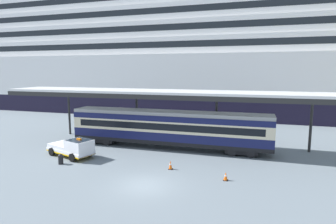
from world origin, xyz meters
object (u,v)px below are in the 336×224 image
Objects in this scene: train_carriage at (168,127)px; traffic_cone_near at (226,176)px; traffic_cone_mid at (170,165)px; cruise_ship at (248,53)px; service_truck at (73,147)px; quay_bollard at (61,159)px.

train_carriage is 32.45× the size of traffic_cone_near.
traffic_cone_mid is at bearing -71.23° from train_carriage.
train_carriage is (-7.35, -33.06, -9.81)m from cruise_ship.
service_truck is 10.21m from traffic_cone_mid.
traffic_cone_mid is at bearing 166.36° from traffic_cone_near.
service_truck is (-7.95, -5.96, -1.32)m from train_carriage.
traffic_cone_near is at bearing 1.68° from quay_bollard.
traffic_cone_mid is (-5.12, -39.62, -11.73)m from cruise_ship.
service_truck is at bearing -111.40° from cruise_ship.
cruise_ship is at bearing 89.59° from traffic_cone_near.
train_carriage is 7.18m from traffic_cone_mid.
traffic_cone_mid is at bearing -97.36° from cruise_ship.
service_truck reaches higher than quay_bollard.
service_truck is 15.12m from traffic_cone_near.
train_carriage is at bearing 36.84° from service_truck.
cruise_ship is 42.46m from traffic_cone_near.
quay_bollard is at bearing -85.61° from service_truck.
quay_bollard reaches higher than traffic_cone_near.
train_carriage is 10.65m from traffic_cone_near.
quay_bollard is (-14.84, -0.44, 0.18)m from traffic_cone_near.
train_carriage is 11.42m from quay_bollard.
traffic_cone_near is at bearing -13.64° from traffic_cone_mid.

